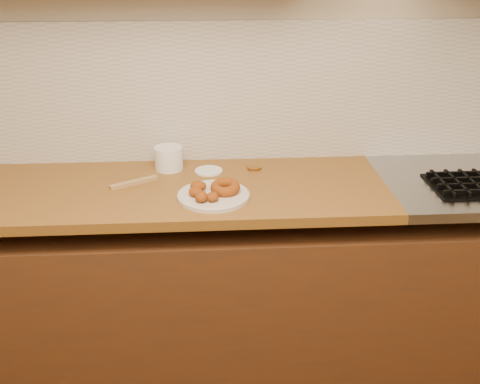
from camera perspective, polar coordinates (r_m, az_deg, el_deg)
The scene contains 11 objects.
wall_back at distance 2.42m, azimuth 1.64°, elevation 13.60°, with size 4.00×0.02×2.70m, color #BAA98F.
base_cabinet at distance 2.51m, azimuth 2.02°, elevation -9.98°, with size 3.60×0.60×0.77m, color #512911.
butcher_block at distance 2.30m, azimuth -14.14°, elevation -0.08°, with size 2.30×0.62×0.04m, color brown.
backsplash at distance 2.44m, azimuth 1.62°, elevation 10.09°, with size 3.60×0.02×0.60m, color beige.
donut_plate at distance 2.14m, azimuth -2.71°, elevation -0.39°, with size 0.28×0.28×0.02m, color beige.
ring_donut at distance 2.14m, azimuth -1.53°, elevation 0.49°, with size 0.12×0.12×0.04m, color #944611.
fried_dough_chunks at distance 2.11m, azimuth -3.96°, elevation -0.02°, with size 0.13×0.16×0.04m.
plastic_tub at distance 2.41m, azimuth -7.25°, elevation 3.43°, with size 0.12×0.12×0.10m, color white.
tub_lid at distance 2.38m, azimuth -3.21°, elevation 2.16°, with size 0.12×0.12×0.01m, color white.
brass_jar_lid at distance 2.41m, azimuth 1.46°, elevation 2.50°, with size 0.06×0.06×0.01m, color #A36D28.
wooden_utensil at distance 2.29m, azimuth -10.72°, elevation 0.95°, with size 0.20×0.02×0.02m, color #A07D4C.
Camera 1 is at (-0.22, -0.37, 1.80)m, focal length 42.00 mm.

